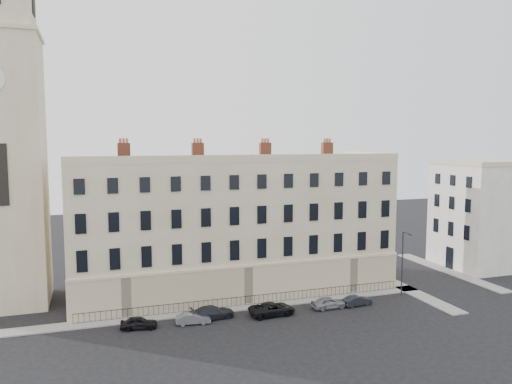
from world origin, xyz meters
TOP-DOWN VIEW (x-y plane):
  - ground at (0.00, 0.00)m, footprint 160.00×160.00m
  - terrace at (-5.97, 11.97)m, footprint 36.22×12.22m
  - church_tower at (-30.00, 14.00)m, footprint 8.00×8.13m
  - adjacent_building at (29.00, 11.00)m, footprint 10.00×10.00m
  - pavement_terrace at (-10.00, 5.00)m, footprint 48.00×2.00m
  - pavement_east_return at (13.00, 8.00)m, footprint 2.00×24.00m
  - pavement_adjacent at (23.00, 10.00)m, footprint 2.00×20.00m
  - railings at (-6.00, 5.40)m, footprint 35.00×0.04m
  - car_a at (-17.69, 2.41)m, footprint 3.51×1.81m
  - car_b at (-12.71, 2.10)m, footprint 3.38×1.53m
  - car_c at (-10.63, 2.86)m, footprint 4.50×2.22m
  - car_d at (-4.79, 1.91)m, footprint 4.78×2.43m
  - car_e at (1.41, 1.94)m, footprint 3.66×1.54m
  - car_f at (4.67, 1.81)m, footprint 3.32×1.44m
  - streetlamp at (11.00, 3.02)m, footprint 0.22×1.58m

SIDE VIEW (x-z plane):
  - ground at x=0.00m, z-range 0.00..0.00m
  - pavement_terrace at x=-10.00m, z-range 0.00..0.12m
  - pavement_east_return at x=13.00m, z-range 0.00..0.12m
  - pavement_adjacent at x=23.00m, z-range 0.00..0.12m
  - car_f at x=4.67m, z-range 0.00..1.06m
  - car_b at x=-12.71m, z-range 0.00..1.08m
  - railings at x=-6.00m, z-range 0.07..1.03m
  - car_a at x=-17.69m, z-range 0.00..1.14m
  - car_e at x=1.41m, z-range 0.00..1.24m
  - car_c at x=-10.63m, z-range 0.00..1.26m
  - car_d at x=-4.79m, z-range 0.00..1.29m
  - streetlamp at x=11.00m, z-range 0.40..7.69m
  - adjacent_building at x=29.00m, z-range 0.00..14.00m
  - terrace at x=-5.97m, z-range -1.00..16.00m
  - church_tower at x=-30.00m, z-range -3.34..40.66m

